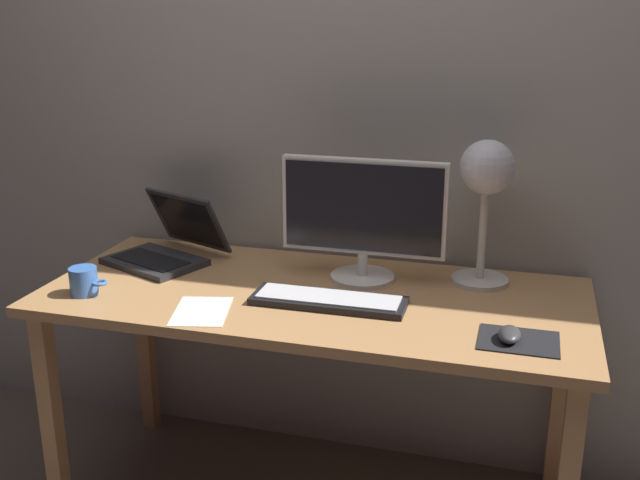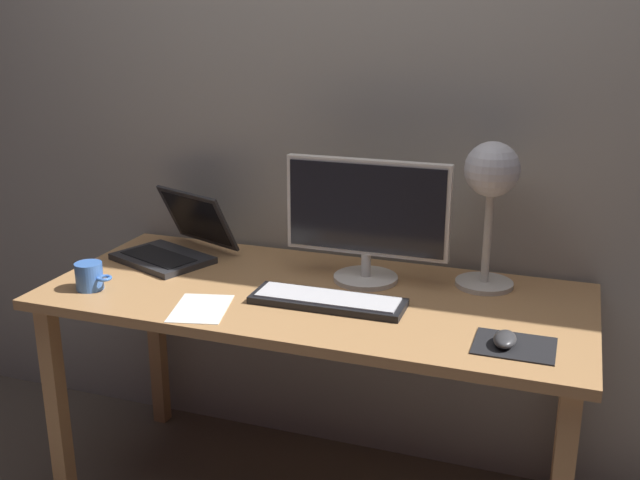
{
  "view_description": "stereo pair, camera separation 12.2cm",
  "coord_description": "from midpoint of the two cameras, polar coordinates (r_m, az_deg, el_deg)",
  "views": [
    {
      "loc": [
        0.58,
        -1.97,
        1.55
      ],
      "look_at": [
        0.03,
        -0.05,
        0.92
      ],
      "focal_mm": 41.79,
      "sensor_mm": 36.0,
      "label": 1
    },
    {
      "loc": [
        0.7,
        -1.93,
        1.55
      ],
      "look_at": [
        0.03,
        -0.05,
        0.92
      ],
      "focal_mm": 41.79,
      "sensor_mm": 36.0,
      "label": 2
    }
  ],
  "objects": [
    {
      "name": "keyboard_main",
      "position": [
        2.11,
        -1.0,
        -4.65
      ],
      "size": [
        0.44,
        0.15,
        0.03
      ],
      "color": "black",
      "rests_on": "desk"
    },
    {
      "name": "coffee_mug",
      "position": [
        2.3,
        -19.07,
        -3.01
      ],
      "size": [
        0.12,
        0.08,
        0.08
      ],
      "color": "#3F72CC",
      "rests_on": "desk"
    },
    {
      "name": "back_wall",
      "position": [
        2.45,
        0.69,
        11.65
      ],
      "size": [
        4.8,
        0.06,
        2.6
      ],
      "primitive_type": "cube",
      "color": "#9E998E",
      "rests_on": "ground"
    },
    {
      "name": "paper_sheet_near_mouse",
      "position": [
        2.11,
        -10.73,
        -5.4
      ],
      "size": [
        0.19,
        0.24,
        0.0
      ],
      "primitive_type": "cube",
      "rotation": [
        0.0,
        0.0,
        0.24
      ],
      "color": "white",
      "rests_on": "desk"
    },
    {
      "name": "desk_lamp",
      "position": [
        2.23,
        11.09,
        4.48
      ],
      "size": [
        0.17,
        0.17,
        0.44
      ],
      "color": "beige",
      "rests_on": "desk"
    },
    {
      "name": "monitor",
      "position": [
        2.24,
        1.78,
        1.9
      ],
      "size": [
        0.5,
        0.2,
        0.38
      ],
      "color": "silver",
      "rests_on": "desk"
    },
    {
      "name": "mousepad",
      "position": [
        1.94,
        13.23,
        -7.54
      ],
      "size": [
        0.2,
        0.16,
        0.0
      ],
      "primitive_type": "cube",
      "color": "black",
      "rests_on": "desk"
    },
    {
      "name": "mouse",
      "position": [
        1.93,
        12.55,
        -7.09
      ],
      "size": [
        0.06,
        0.1,
        0.03
      ],
      "primitive_type": "ellipsoid",
      "color": "#38383A",
      "rests_on": "mousepad"
    },
    {
      "name": "desk",
      "position": [
        2.24,
        -2.08,
        -5.92
      ],
      "size": [
        1.6,
        0.7,
        0.74
      ],
      "color": "tan",
      "rests_on": "ground"
    },
    {
      "name": "laptop",
      "position": [
        2.53,
        -12.74,
        -0.13
      ],
      "size": [
        0.4,
        0.4,
        0.22
      ],
      "color": "#28282B",
      "rests_on": "desk"
    }
  ]
}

